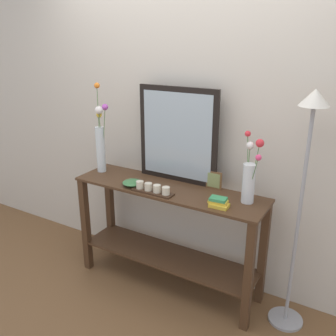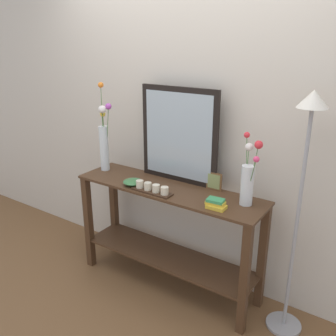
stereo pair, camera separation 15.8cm
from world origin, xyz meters
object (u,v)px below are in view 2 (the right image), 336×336
at_px(console_table, 168,226).
at_px(picture_frame_small, 214,181).
at_px(book_stack, 216,204).
at_px(tall_vase_left, 104,140).
at_px(vase_right, 248,178).
at_px(mirror_leaning, 179,136).
at_px(floor_lamp, 303,179).
at_px(candle_tray, 152,189).
at_px(decorative_bowl, 133,182).

relative_size(console_table, picture_frame_small, 11.29).
distance_m(console_table, picture_frame_small, 0.51).
distance_m(picture_frame_small, book_stack, 0.31).
height_order(console_table, book_stack, book_stack).
xyz_separation_m(tall_vase_left, vase_right, (1.25, 0.03, -0.08)).
height_order(tall_vase_left, book_stack, tall_vase_left).
bearing_deg(mirror_leaning, floor_lamp, -6.80).
relative_size(mirror_leaning, tall_vase_left, 1.00).
bearing_deg(candle_tray, mirror_leaning, 84.00).
xyz_separation_m(picture_frame_small, book_stack, (0.15, -0.27, -0.04)).
height_order(vase_right, decorative_bowl, vase_right).
relative_size(mirror_leaning, vase_right, 1.50).
height_order(candle_tray, decorative_bowl, candle_tray).
bearing_deg(candle_tray, floor_lamp, 10.93).
bearing_deg(console_table, decorative_bowl, -157.97).
height_order(console_table, floor_lamp, floor_lamp).
bearing_deg(decorative_bowl, tall_vase_left, 161.90).
distance_m(mirror_leaning, vase_right, 0.65).
distance_m(tall_vase_left, picture_frame_small, 0.98).
height_order(picture_frame_small, decorative_bowl, picture_frame_small).
bearing_deg(tall_vase_left, decorative_bowl, -18.10).
relative_size(decorative_bowl, book_stack, 1.07).
height_order(mirror_leaning, decorative_bowl, mirror_leaning).
distance_m(candle_tray, book_stack, 0.50).
bearing_deg(picture_frame_small, floor_lamp, -9.28).
xyz_separation_m(mirror_leaning, book_stack, (0.47, -0.28, -0.33)).
xyz_separation_m(mirror_leaning, decorative_bowl, (-0.24, -0.27, -0.34)).
distance_m(console_table, floor_lamp, 1.11).
bearing_deg(floor_lamp, candle_tray, -169.07).
height_order(candle_tray, floor_lamp, floor_lamp).
bearing_deg(tall_vase_left, picture_frame_small, 7.78).
distance_m(candle_tray, picture_frame_small, 0.46).
xyz_separation_m(tall_vase_left, decorative_bowl, (0.40, -0.13, -0.24)).
bearing_deg(console_table, vase_right, 5.89).
relative_size(tall_vase_left, vase_right, 1.51).
height_order(console_table, decorative_bowl, decorative_bowl).
bearing_deg(tall_vase_left, mirror_leaning, 12.34).
height_order(vase_right, candle_tray, vase_right).
xyz_separation_m(vase_right, book_stack, (-0.14, -0.17, -0.15)).
bearing_deg(tall_vase_left, book_stack, -7.15).
xyz_separation_m(vase_right, picture_frame_small, (-0.30, 0.10, -0.12)).
height_order(picture_frame_small, floor_lamp, floor_lamp).
bearing_deg(mirror_leaning, candle_tray, -96.00).
bearing_deg(vase_right, book_stack, -129.82).
relative_size(console_table, mirror_leaning, 2.06).
xyz_separation_m(console_table, tall_vase_left, (-0.66, 0.03, 0.59)).
bearing_deg(picture_frame_small, candle_tray, -139.66).
xyz_separation_m(decorative_bowl, book_stack, (0.71, -0.01, 0.00)).
xyz_separation_m(vase_right, decorative_bowl, (-0.85, -0.16, -0.16)).
bearing_deg(floor_lamp, vase_right, 178.96).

